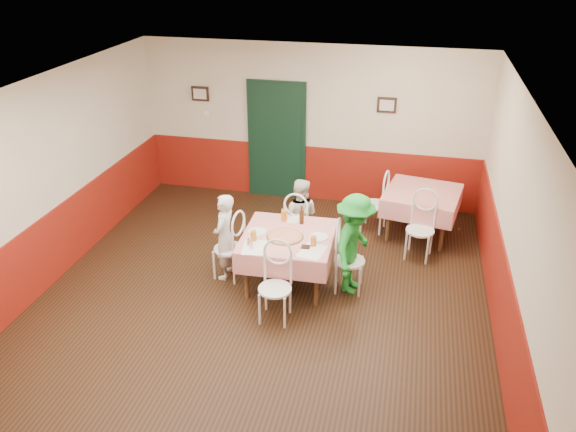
% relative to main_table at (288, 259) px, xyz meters
% --- Properties ---
extents(floor, '(7.00, 7.00, 0.00)m').
position_rel_main_table_xyz_m(floor, '(-0.25, -0.63, -0.38)').
color(floor, black).
rests_on(floor, ground).
extents(ceiling, '(7.00, 7.00, 0.00)m').
position_rel_main_table_xyz_m(ceiling, '(-0.25, -0.63, 2.42)').
color(ceiling, white).
rests_on(ceiling, back_wall).
extents(back_wall, '(6.00, 0.10, 2.80)m').
position_rel_main_table_xyz_m(back_wall, '(-0.25, 2.87, 1.02)').
color(back_wall, beige).
rests_on(back_wall, ground).
extents(left_wall, '(0.10, 7.00, 2.80)m').
position_rel_main_table_xyz_m(left_wall, '(-3.25, -0.63, 1.02)').
color(left_wall, beige).
rests_on(left_wall, ground).
extents(right_wall, '(0.10, 7.00, 2.80)m').
position_rel_main_table_xyz_m(right_wall, '(2.75, -0.63, 1.02)').
color(right_wall, beige).
rests_on(right_wall, ground).
extents(wainscot_back, '(6.00, 0.03, 1.00)m').
position_rel_main_table_xyz_m(wainscot_back, '(-0.25, 2.85, 0.12)').
color(wainscot_back, maroon).
rests_on(wainscot_back, ground).
extents(wainscot_left, '(0.03, 7.00, 1.00)m').
position_rel_main_table_xyz_m(wainscot_left, '(-3.24, -0.63, 0.12)').
color(wainscot_left, maroon).
rests_on(wainscot_left, ground).
extents(wainscot_right, '(0.03, 7.00, 1.00)m').
position_rel_main_table_xyz_m(wainscot_right, '(2.73, -0.63, 0.12)').
color(wainscot_right, maroon).
rests_on(wainscot_right, ground).
extents(door, '(0.96, 0.06, 2.10)m').
position_rel_main_table_xyz_m(door, '(-0.85, 2.82, 0.68)').
color(door, black).
rests_on(door, ground).
extents(picture_left, '(0.32, 0.03, 0.26)m').
position_rel_main_table_xyz_m(picture_left, '(-2.25, 2.82, 1.48)').
color(picture_left, black).
rests_on(picture_left, back_wall).
extents(picture_right, '(0.32, 0.03, 0.26)m').
position_rel_main_table_xyz_m(picture_right, '(1.05, 2.82, 1.48)').
color(picture_right, black).
rests_on(picture_right, back_wall).
extents(thermostat, '(0.10, 0.03, 0.10)m').
position_rel_main_table_xyz_m(thermostat, '(-2.15, 2.82, 1.12)').
color(thermostat, white).
rests_on(thermostat, back_wall).
extents(main_table, '(1.26, 1.26, 0.77)m').
position_rel_main_table_xyz_m(main_table, '(0.00, 0.00, 0.00)').
color(main_table, red).
rests_on(main_table, ground).
extents(second_table, '(1.30, 1.30, 0.77)m').
position_rel_main_table_xyz_m(second_table, '(1.77, 1.87, 0.00)').
color(second_table, red).
rests_on(second_table, ground).
extents(chair_left, '(0.49, 0.49, 0.90)m').
position_rel_main_table_xyz_m(chair_left, '(-0.85, -0.03, 0.08)').
color(chair_left, white).
rests_on(chair_left, ground).
extents(chair_right, '(0.43, 0.43, 0.90)m').
position_rel_main_table_xyz_m(chair_right, '(0.85, 0.03, 0.08)').
color(chair_right, white).
rests_on(chair_right, ground).
extents(chair_far, '(0.45, 0.45, 0.90)m').
position_rel_main_table_xyz_m(chair_far, '(-0.03, 0.85, 0.08)').
color(chair_far, white).
rests_on(chair_far, ground).
extents(chair_near, '(0.42, 0.42, 0.90)m').
position_rel_main_table_xyz_m(chair_near, '(0.03, -0.85, 0.08)').
color(chair_near, white).
rests_on(chair_near, ground).
extents(chair_second_a, '(0.49, 0.49, 0.90)m').
position_rel_main_table_xyz_m(chair_second_a, '(1.02, 1.87, 0.08)').
color(chair_second_a, white).
rests_on(chair_second_a, ground).
extents(chair_second_b, '(0.49, 0.49, 0.90)m').
position_rel_main_table_xyz_m(chair_second_b, '(1.77, 1.12, 0.08)').
color(chair_second_b, white).
rests_on(chair_second_b, ground).
extents(pizza, '(0.49, 0.49, 0.03)m').
position_rel_main_table_xyz_m(pizza, '(-0.03, -0.07, 0.40)').
color(pizza, '#B74723').
rests_on(pizza, main_table).
extents(plate_left, '(0.26, 0.26, 0.01)m').
position_rel_main_table_xyz_m(plate_left, '(-0.43, -0.01, 0.39)').
color(plate_left, white).
rests_on(plate_left, main_table).
extents(plate_right, '(0.26, 0.26, 0.01)m').
position_rel_main_table_xyz_m(plate_right, '(0.42, 0.04, 0.39)').
color(plate_right, white).
rests_on(plate_right, main_table).
extents(plate_far, '(0.26, 0.26, 0.01)m').
position_rel_main_table_xyz_m(plate_far, '(-0.00, 0.44, 0.39)').
color(plate_far, white).
rests_on(plate_far, main_table).
extents(glass_a, '(0.08, 0.08, 0.14)m').
position_rel_main_table_xyz_m(glass_a, '(-0.41, -0.25, 0.46)').
color(glass_a, '#BF7219').
rests_on(glass_a, main_table).
extents(glass_b, '(0.08, 0.08, 0.14)m').
position_rel_main_table_xyz_m(glass_b, '(0.39, -0.21, 0.45)').
color(glass_b, '#BF7219').
rests_on(glass_b, main_table).
extents(glass_c, '(0.08, 0.08, 0.15)m').
position_rel_main_table_xyz_m(glass_c, '(-0.15, 0.41, 0.46)').
color(glass_c, '#BF7219').
rests_on(glass_c, main_table).
extents(beer_bottle, '(0.07, 0.07, 0.24)m').
position_rel_main_table_xyz_m(beer_bottle, '(0.11, 0.38, 0.50)').
color(beer_bottle, '#381C0A').
rests_on(beer_bottle, main_table).
extents(shaker_a, '(0.04, 0.04, 0.09)m').
position_rel_main_table_xyz_m(shaker_a, '(-0.41, -0.43, 0.43)').
color(shaker_a, silver).
rests_on(shaker_a, main_table).
extents(shaker_b, '(0.04, 0.04, 0.09)m').
position_rel_main_table_xyz_m(shaker_b, '(-0.37, -0.47, 0.43)').
color(shaker_b, silver).
rests_on(shaker_b, main_table).
extents(shaker_c, '(0.04, 0.04, 0.09)m').
position_rel_main_table_xyz_m(shaker_c, '(-0.44, -0.38, 0.43)').
color(shaker_c, '#B23319').
rests_on(shaker_c, main_table).
extents(menu_left, '(0.36, 0.44, 0.00)m').
position_rel_main_table_xyz_m(menu_left, '(-0.35, -0.42, 0.39)').
color(menu_left, white).
rests_on(menu_left, main_table).
extents(menu_right, '(0.37, 0.45, 0.00)m').
position_rel_main_table_xyz_m(menu_right, '(0.40, -0.35, 0.39)').
color(menu_right, white).
rests_on(menu_right, main_table).
extents(wallet, '(0.11, 0.09, 0.02)m').
position_rel_main_table_xyz_m(wallet, '(0.30, -0.28, 0.40)').
color(wallet, black).
rests_on(wallet, main_table).
extents(diner_left, '(0.33, 0.48, 1.27)m').
position_rel_main_table_xyz_m(diner_left, '(-0.90, -0.03, 0.26)').
color(diner_left, gray).
rests_on(diner_left, ground).
extents(diner_far, '(0.59, 0.46, 1.20)m').
position_rel_main_table_xyz_m(diner_far, '(-0.03, 0.90, 0.23)').
color(diner_far, gray).
rests_on(diner_far, ground).
extents(diner_right, '(0.69, 1.01, 1.43)m').
position_rel_main_table_xyz_m(diner_right, '(0.90, 0.03, 0.34)').
color(diner_right, gray).
rests_on(diner_right, ground).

